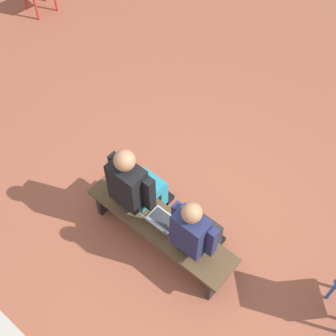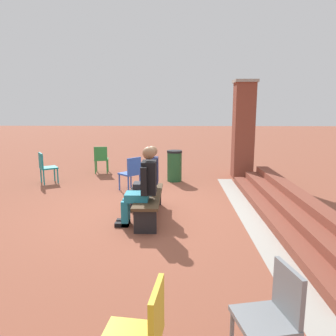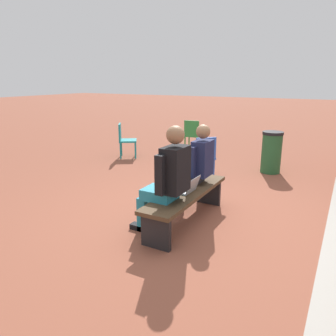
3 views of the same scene
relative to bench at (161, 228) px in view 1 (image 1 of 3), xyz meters
name	(u,v)px [view 1 (image 1 of 3)]	position (x,y,z in m)	size (l,w,h in m)	color
ground_plane	(181,252)	(-0.25, -0.05, -0.35)	(60.00, 60.00, 0.00)	brown
bench	(161,228)	(0.00, 0.00, 0.00)	(1.80, 0.44, 0.45)	#4C3823
person_student	(196,231)	(-0.42, -0.06, 0.34)	(0.51, 0.65, 1.30)	#232328
person_adult	(135,184)	(0.41, -0.07, 0.38)	(0.57, 0.72, 1.38)	teal
laptop	(159,222)	(0.01, 0.01, 0.15)	(0.32, 0.29, 0.21)	#9EA0A5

